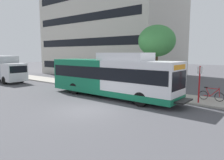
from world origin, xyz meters
The scene contains 7 objects.
ground_plane centered at (0.00, 8.00, 0.00)m, with size 120.00×120.00×0.00m, color #4C4C51.
sidewalk_curb centered at (7.00, 6.00, 0.07)m, with size 3.00×56.00×0.14m, color #A8A399.
transit_bus centered at (4.03, 1.34, 1.70)m, with size 2.58×12.25×3.65m.
bus_stop_sign_pole centered at (5.96, -5.06, 1.65)m, with size 0.10×0.36×2.60m.
bicycle_parked centered at (7.25, -5.58, 0.56)m, with size 0.52×1.76×1.02m.
street_tree_near_stop centered at (8.14, -0.58, 4.68)m, with size 3.31×3.31×5.97m.
box_truck_background centered at (2.79, 17.74, 1.74)m, with size 2.32×7.01×3.25m.
Camera 1 is at (-9.25, -9.52, 3.63)m, focal length 33.88 mm.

